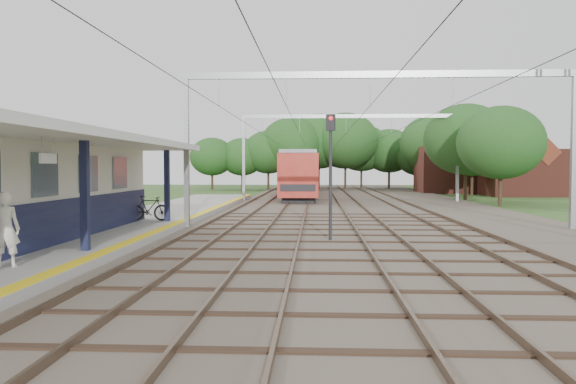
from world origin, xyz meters
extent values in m
plane|color=#2D4C1E|center=(0.00, 0.00, 0.00)|extent=(160.00, 160.00, 0.00)
cube|color=#473D33|center=(4.00, 30.00, 0.05)|extent=(18.00, 90.00, 0.10)
cube|color=gray|center=(-7.50, 14.00, 0.17)|extent=(5.00, 52.00, 0.35)
cube|color=yellow|center=(-5.25, 14.00, 0.35)|extent=(0.45, 52.00, 0.01)
cube|color=beige|center=(-8.90, 7.00, 2.05)|extent=(3.20, 18.00, 3.40)
cube|color=#111536|center=(-7.28, 7.00, 1.05)|extent=(0.06, 18.00, 1.40)
cube|color=slate|center=(-7.27, 7.00, 2.55)|extent=(0.05, 16.00, 1.30)
cube|color=#111536|center=(-5.90, 6.00, 1.95)|extent=(0.22, 0.22, 3.20)
cube|color=#111536|center=(-5.90, 15.00, 1.95)|extent=(0.22, 0.22, 3.20)
cube|color=silver|center=(-7.80, 6.00, 3.67)|extent=(6.40, 20.00, 0.24)
cube|color=white|center=(-6.00, 4.00, 3.00)|extent=(0.06, 0.85, 0.26)
cube|color=brown|center=(-4.22, 30.00, 0.17)|extent=(0.07, 88.00, 0.15)
cube|color=brown|center=(-2.78, 30.00, 0.17)|extent=(0.07, 88.00, 0.15)
cube|color=brown|center=(-1.22, 30.00, 0.17)|extent=(0.07, 88.00, 0.15)
cube|color=brown|center=(0.22, 30.00, 0.17)|extent=(0.07, 88.00, 0.15)
cube|color=brown|center=(2.48, 30.00, 0.17)|extent=(0.07, 88.00, 0.15)
cube|color=brown|center=(3.92, 30.00, 0.17)|extent=(0.07, 88.00, 0.15)
cube|color=brown|center=(6.08, 30.00, 0.17)|extent=(0.07, 88.00, 0.15)
cube|color=brown|center=(7.52, 30.00, 0.17)|extent=(0.07, 88.00, 0.15)
cube|color=gray|center=(-5.00, 15.00, 3.50)|extent=(0.22, 0.22, 7.00)
cube|color=gray|center=(12.00, 15.00, 3.50)|extent=(0.22, 0.22, 7.00)
cube|color=gray|center=(3.50, 15.00, 6.85)|extent=(17.00, 0.20, 0.30)
cube|color=gray|center=(-5.00, 35.00, 3.50)|extent=(0.22, 0.22, 7.00)
cube|color=gray|center=(12.00, 35.00, 3.50)|extent=(0.22, 0.22, 7.00)
cube|color=gray|center=(3.50, 35.00, 6.85)|extent=(17.00, 0.20, 0.30)
cylinder|color=black|center=(-3.50, 30.00, 5.50)|extent=(0.02, 88.00, 0.02)
cylinder|color=black|center=(-0.50, 30.00, 5.50)|extent=(0.02, 88.00, 0.02)
cylinder|color=black|center=(3.20, 30.00, 5.50)|extent=(0.02, 88.00, 0.02)
cylinder|color=black|center=(6.80, 30.00, 5.50)|extent=(0.02, 88.00, 0.02)
cylinder|color=#382619|center=(-10.00, 61.00, 1.44)|extent=(0.28, 0.28, 2.88)
ellipsoid|color=#1C4619|center=(-10.00, 61.00, 4.96)|extent=(6.72, 6.72, 5.76)
cylinder|color=#382619|center=(-4.00, 63.00, 1.26)|extent=(0.28, 0.28, 2.52)
ellipsoid|color=#1C4619|center=(-4.00, 63.00, 4.34)|extent=(5.88, 5.88, 5.04)
cylinder|color=#382619|center=(2.00, 60.00, 1.62)|extent=(0.28, 0.28, 3.24)
ellipsoid|color=#1C4619|center=(2.00, 60.00, 5.58)|extent=(7.56, 7.56, 6.48)
cylinder|color=#382619|center=(8.00, 62.00, 1.35)|extent=(0.28, 0.28, 2.70)
ellipsoid|color=#1C4619|center=(8.00, 62.00, 4.65)|extent=(6.30, 6.30, 5.40)
cylinder|color=#382619|center=(14.50, 38.00, 1.26)|extent=(0.28, 0.28, 2.52)
ellipsoid|color=#1C4619|center=(14.50, 38.00, 4.34)|extent=(5.88, 5.88, 5.04)
cylinder|color=#382619|center=(15.00, 54.00, 1.44)|extent=(0.28, 0.28, 2.88)
ellipsoid|color=#1C4619|center=(15.00, 54.00, 4.96)|extent=(6.72, 6.72, 5.76)
cube|color=brown|center=(21.00, 46.00, 2.25)|extent=(7.00, 6.00, 4.50)
cube|color=maroon|center=(21.00, 46.00, 5.40)|extent=(4.99, 6.12, 4.99)
cube|color=brown|center=(16.00, 52.00, 2.50)|extent=(8.00, 6.00, 5.00)
cube|color=maroon|center=(16.00, 52.00, 5.90)|extent=(5.52, 6.12, 5.52)
imported|color=white|center=(-6.70, 3.18, 1.27)|extent=(0.76, 0.59, 1.85)
imported|color=black|center=(-6.74, 15.00, 0.92)|extent=(1.95, 0.72, 1.14)
cube|color=black|center=(-0.50, 40.03, 0.32)|extent=(2.41, 17.22, 0.44)
cube|color=#A32318|center=(-0.50, 40.03, 2.20)|extent=(3.02, 18.72, 3.29)
cube|color=black|center=(-0.50, 40.03, 2.54)|extent=(3.06, 17.22, 0.94)
cube|color=slate|center=(-0.50, 40.03, 3.96)|extent=(2.77, 18.72, 0.28)
cube|color=black|center=(-0.50, 59.35, 0.32)|extent=(2.41, 17.22, 0.44)
cube|color=#A32318|center=(-0.50, 59.35, 2.20)|extent=(3.02, 18.72, 3.29)
cube|color=black|center=(-0.50, 59.35, 2.54)|extent=(3.06, 17.22, 0.94)
cube|color=slate|center=(-0.50, 59.35, 3.96)|extent=(2.77, 18.72, 0.28)
cylinder|color=black|center=(1.35, 10.61, 2.15)|extent=(0.14, 0.14, 4.31)
cube|color=black|center=(1.35, 10.61, 4.41)|extent=(0.36, 0.26, 0.59)
sphere|color=red|center=(1.35, 10.51, 4.56)|extent=(0.15, 0.15, 0.15)
camera|label=1|loc=(0.82, -9.97, 2.77)|focal=35.00mm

